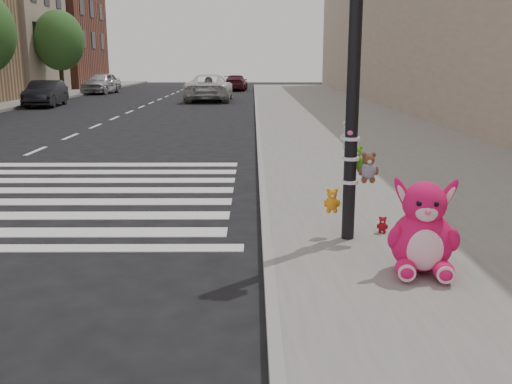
{
  "coord_description": "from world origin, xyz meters",
  "views": [
    {
      "loc": [
        1.37,
        -5.28,
        2.39
      ],
      "look_at": [
        1.41,
        1.83,
        0.75
      ],
      "focal_mm": 40.0,
      "sensor_mm": 36.0,
      "label": 1
    }
  ],
  "objects_px": {
    "signal_pole": "(354,106)",
    "car_dark_far": "(46,94)",
    "pink_bunny": "(423,234)",
    "red_teddy": "(382,225)",
    "car_white_near": "(209,88)"
  },
  "relations": [
    {
      "from": "red_teddy",
      "to": "car_white_near",
      "type": "distance_m",
      "value": 28.0
    },
    {
      "from": "signal_pole",
      "to": "car_dark_far",
      "type": "xyz_separation_m",
      "value": [
        -12.24,
        23.59,
        -1.16
      ]
    },
    {
      "from": "pink_bunny",
      "to": "red_teddy",
      "type": "xyz_separation_m",
      "value": [
        -0.09,
        1.46,
        -0.32
      ]
    },
    {
      "from": "signal_pole",
      "to": "car_white_near",
      "type": "bearing_deg",
      "value": 97.9
    },
    {
      "from": "signal_pole",
      "to": "pink_bunny",
      "type": "height_order",
      "value": "signal_pole"
    },
    {
      "from": "signal_pole",
      "to": "red_teddy",
      "type": "height_order",
      "value": "signal_pole"
    },
    {
      "from": "red_teddy",
      "to": "car_white_near",
      "type": "relative_size",
      "value": 0.04
    },
    {
      "from": "signal_pole",
      "to": "car_white_near",
      "type": "height_order",
      "value": "signal_pole"
    },
    {
      "from": "signal_pole",
      "to": "red_teddy",
      "type": "xyz_separation_m",
      "value": [
        0.49,
        0.22,
        -1.59
      ]
    },
    {
      "from": "signal_pole",
      "to": "car_dark_far",
      "type": "bearing_deg",
      "value": 117.42
    },
    {
      "from": "signal_pole",
      "to": "pink_bunny",
      "type": "relative_size",
      "value": 3.75
    },
    {
      "from": "red_teddy",
      "to": "car_dark_far",
      "type": "bearing_deg",
      "value": 132.18
    },
    {
      "from": "signal_pole",
      "to": "red_teddy",
      "type": "distance_m",
      "value": 1.68
    },
    {
      "from": "pink_bunny",
      "to": "red_teddy",
      "type": "height_order",
      "value": "pink_bunny"
    },
    {
      "from": "pink_bunny",
      "to": "car_white_near",
      "type": "bearing_deg",
      "value": 107.12
    }
  ]
}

